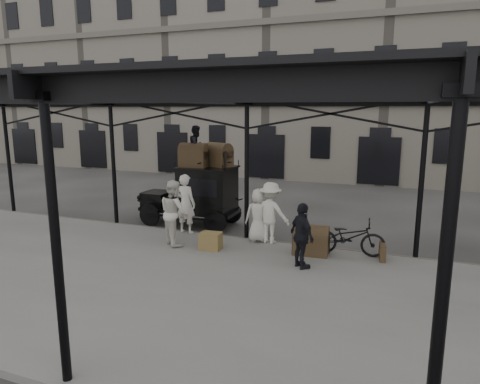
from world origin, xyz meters
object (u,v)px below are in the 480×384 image
object	(u,v)px
porter_left	(186,204)
steamer_trunk_roof_near	(194,157)
steamer_trunk_platform	(311,242)
bicycle	(349,237)
porter_official	(302,236)
taxi	(200,193)

from	to	relation	value
porter_left	steamer_trunk_roof_near	bearing A→B (deg)	-69.25
porter_left	steamer_trunk_platform	distance (m)	4.39
porter_left	bicycle	distance (m)	5.32
porter_left	steamer_trunk_platform	bearing A→B (deg)	178.87
porter_left	steamer_trunk_roof_near	size ratio (longest dim) A/B	2.05
porter_official	bicycle	xyz separation A→B (m)	(1.00, 1.47, -0.33)
taxi	steamer_trunk_roof_near	distance (m)	1.35
taxi	porter_official	xyz separation A→B (m)	(4.51, -3.22, -0.20)
taxi	bicycle	bearing A→B (deg)	-17.60
porter_official	steamer_trunk_platform	bearing A→B (deg)	-44.28
porter_left	porter_official	bearing A→B (deg)	164.78
porter_left	porter_official	xyz separation A→B (m)	(4.29, -1.75, -0.13)
porter_official	steamer_trunk_platform	world-z (taller)	porter_official
porter_left	bicycle	bearing A→B (deg)	-176.08
bicycle	steamer_trunk_roof_near	world-z (taller)	steamer_trunk_roof_near
steamer_trunk_roof_near	taxi	bearing A→B (deg)	68.53
porter_official	taxi	bearing A→B (deg)	10.63
porter_official	steamer_trunk_platform	xyz separation A→B (m)	(0.01, 1.14, -0.50)
bicycle	steamer_trunk_roof_near	size ratio (longest dim) A/B	2.07
bicycle	steamer_trunk_platform	bearing A→B (deg)	102.76
bicycle	steamer_trunk_platform	distance (m)	1.06
porter_official	steamer_trunk_roof_near	world-z (taller)	steamer_trunk_roof_near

